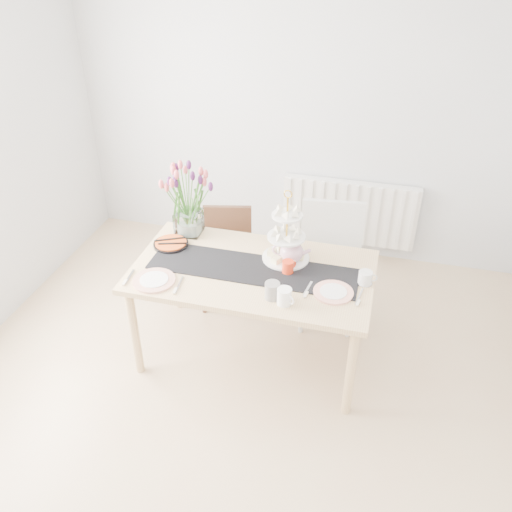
% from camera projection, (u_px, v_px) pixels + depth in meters
% --- Properties ---
extents(room_shell, '(4.50, 4.50, 4.50)m').
position_uv_depth(room_shell, '(217.00, 253.00, 2.76)').
color(room_shell, tan).
rests_on(room_shell, ground).
extents(radiator, '(1.20, 0.08, 0.60)m').
position_uv_depth(radiator, '(349.00, 212.00, 4.89)').
color(radiator, white).
rests_on(radiator, room_shell).
extents(dining_table, '(1.60, 0.90, 0.75)m').
position_uv_depth(dining_table, '(253.00, 279.00, 3.65)').
color(dining_table, tan).
rests_on(dining_table, ground).
extents(chair_brown, '(0.47, 0.47, 0.78)m').
position_uv_depth(chair_brown, '(227.00, 249.00, 4.37)').
color(chair_brown, '#3C2516').
rests_on(chair_brown, ground).
extents(chair_white, '(0.52, 0.52, 0.95)m').
position_uv_depth(chair_white, '(330.00, 255.00, 4.11)').
color(chair_white, silver).
rests_on(chair_white, ground).
extents(table_runner, '(1.40, 0.35, 0.01)m').
position_uv_depth(table_runner, '(253.00, 269.00, 3.60)').
color(table_runner, black).
rests_on(table_runner, dining_table).
extents(tulip_vase, '(0.65, 0.65, 0.55)m').
position_uv_depth(tulip_vase, '(186.00, 189.00, 3.81)').
color(tulip_vase, silver).
rests_on(tulip_vase, dining_table).
extents(cake_stand, '(0.32, 0.32, 0.47)m').
position_uv_depth(cake_stand, '(286.00, 243.00, 3.63)').
color(cake_stand, gold).
rests_on(cake_stand, dining_table).
extents(teapot, '(0.26, 0.21, 0.17)m').
position_uv_depth(teapot, '(292.00, 252.00, 3.64)').
color(teapot, silver).
rests_on(teapot, dining_table).
extents(cream_jug, '(0.10, 0.10, 0.09)m').
position_uv_depth(cream_jug, '(365.00, 278.00, 3.45)').
color(cream_jug, silver).
rests_on(cream_jug, dining_table).
extents(tart_tin, '(0.25, 0.25, 0.03)m').
position_uv_depth(tart_tin, '(171.00, 244.00, 3.84)').
color(tart_tin, black).
rests_on(tart_tin, dining_table).
extents(mug_grey, '(0.13, 0.13, 0.11)m').
position_uv_depth(mug_grey, '(272.00, 291.00, 3.32)').
color(mug_grey, gray).
rests_on(mug_grey, dining_table).
extents(mug_white, '(0.13, 0.13, 0.11)m').
position_uv_depth(mug_white, '(284.00, 296.00, 3.27)').
color(mug_white, white).
rests_on(mug_white, dining_table).
extents(mug_orange, '(0.11, 0.11, 0.09)m').
position_uv_depth(mug_orange, '(288.00, 267.00, 3.55)').
color(mug_orange, red).
rests_on(mug_orange, dining_table).
extents(plate_left, '(0.30, 0.30, 0.01)m').
position_uv_depth(plate_left, '(154.00, 280.00, 3.49)').
color(plate_left, white).
rests_on(plate_left, dining_table).
extents(plate_right, '(0.29, 0.29, 0.01)m').
position_uv_depth(plate_right, '(333.00, 292.00, 3.38)').
color(plate_right, white).
rests_on(plate_right, dining_table).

